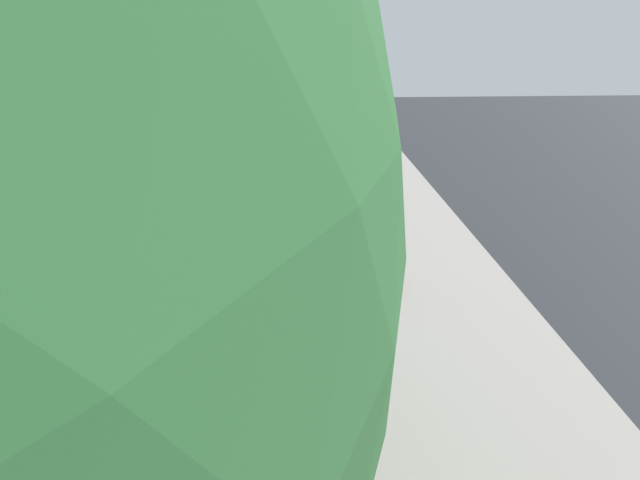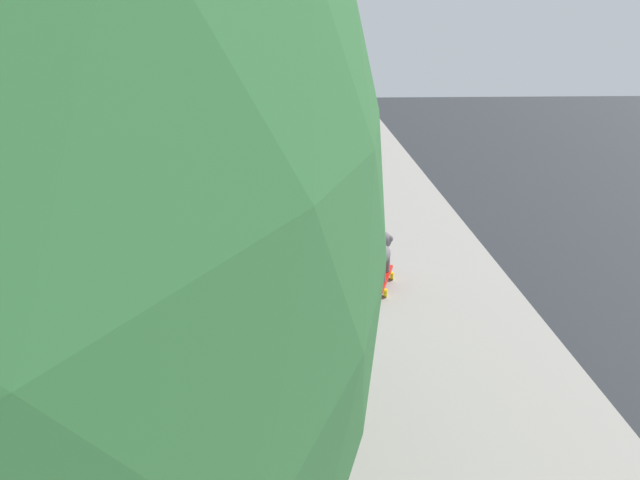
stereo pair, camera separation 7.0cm
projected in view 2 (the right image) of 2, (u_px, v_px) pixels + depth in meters
overpass_deck at (337, 430)px, 3.46m from camera, size 2.95×30.01×0.51m
green_railing at (70, 349)px, 3.20m from camera, size 0.20×28.51×1.28m
car_grey_fifth at (43, 351)px, 14.56m from camera, size 1.88×4.09×1.46m
car_silver_seventh at (115, 249)px, 20.69m from camera, size 1.88×4.31×1.46m
city_bus at (78, 159)px, 28.59m from camera, size 2.49×11.48×3.10m
roadside_tree_mid at (107, 162)px, 10.06m from camera, size 4.64×4.64×8.16m
roadside_tree_far at (187, 61)px, 14.90m from camera, size 4.23×4.23×9.25m
roadside_tree_farthest at (192, 57)px, 18.93m from camera, size 3.87×3.87×9.00m
toy_skateboard at (379, 279)px, 4.65m from camera, size 0.29×0.51×0.08m
small_dog at (380, 251)px, 4.60m from camera, size 0.23×0.37×0.32m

